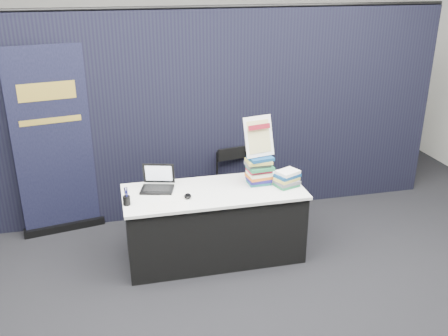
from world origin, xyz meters
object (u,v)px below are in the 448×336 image
pullup_banner (55,154)px  book_stack_tall (259,170)px  book_stack_short (287,179)px  info_sign (259,137)px  display_table (214,224)px  laptop (157,184)px  stacking_chair (235,182)px

pullup_banner → book_stack_tall: bearing=-34.1°
pullup_banner → book_stack_short: bearing=-34.4°
info_sign → pullup_banner: (-2.04, 0.85, -0.31)m
display_table → info_sign: size_ratio=4.30×
laptop → stacking_chair: size_ratio=0.43×
book_stack_short → stacking_chair: size_ratio=0.32×
book_stack_short → stacking_chair: (-0.32, 0.85, -0.36)m
display_table → book_stack_tall: book_stack_tall is taller
book_stack_short → book_stack_tall: bearing=153.6°
laptop → pullup_banner: pullup_banner is taller
pullup_banner → stacking_chair: pullup_banner is taller
book_stack_short → info_sign: (-0.26, 0.16, 0.41)m
laptop → book_stack_tall: (1.03, -0.10, 0.09)m
display_table → info_sign: bearing=11.6°
book_stack_tall → book_stack_short: 0.30m
laptop → info_sign: (1.03, -0.07, 0.43)m
stacking_chair → pullup_banner: bearing=164.6°
laptop → info_sign: size_ratio=0.87×
info_sign → stacking_chair: info_sign is taller
display_table → info_sign: info_sign is taller
book_stack_short → info_sign: bearing=148.5°
display_table → stacking_chair: size_ratio=2.14×
book_stack_tall → info_sign: info_sign is taller
display_table → laptop: (-0.55, 0.17, 0.43)m
book_stack_short → stacking_chair: 0.98m
book_stack_tall → stacking_chair: 0.84m
info_sign → stacking_chair: 1.04m
book_stack_tall → laptop: bearing=174.5°
book_stack_short → info_sign: size_ratio=0.65×
info_sign → laptop: bearing=163.8°
display_table → book_stack_tall: size_ratio=6.16×
laptop → stacking_chair: 1.20m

